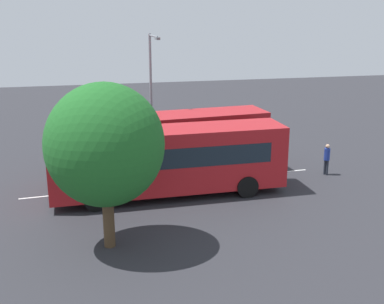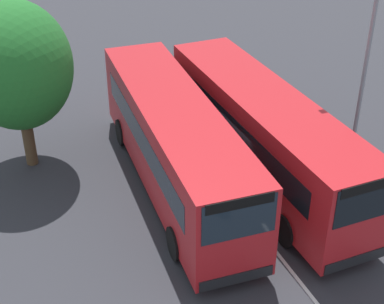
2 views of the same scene
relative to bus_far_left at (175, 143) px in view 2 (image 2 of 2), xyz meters
The scene contains 6 objects.
ground_plane 2.58m from the bus_far_left, 73.11° to the left, with size 74.28×74.28×0.00m, color #2B2B30.
bus_far_left is the anchor object (origin of this frame).
bus_center_left 3.25m from the bus_far_left, 82.84° to the left, with size 11.62×3.40×3.39m.
street_lamp 7.36m from the bus_far_left, 88.39° to the left, with size 0.33×2.47×7.52m.
depot_tree 6.26m from the bus_far_left, 124.24° to the right, with size 4.44×4.00×6.43m.
lane_stripe_outer_left 2.58m from the bus_far_left, 73.11° to the left, with size 15.71×0.12×0.01m, color silver.
Camera 2 is at (16.25, -6.54, 12.11)m, focal length 54.18 mm.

